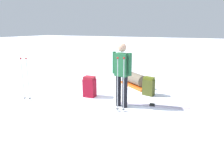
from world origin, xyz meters
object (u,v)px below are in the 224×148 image
object	(u,v)px
backpack_bright	(149,86)
skier_standing	(122,72)
backpack_large_dark	(90,87)
ski_pair_near	(152,105)
ski_poles_planted_far	(121,82)
gear_sled	(135,80)
ski_poles_planted_near	(25,77)

from	to	relation	value
backpack_bright	skier_standing	bearing A→B (deg)	71.30
backpack_large_dark	backpack_bright	xyz separation A→B (m)	(-1.60, -0.91, -0.03)
ski_pair_near	backpack_large_dark	size ratio (longest dim) A/B	3.09
ski_poles_planted_far	gear_sled	distance (m)	2.35
skier_standing	backpack_bright	bearing A→B (deg)	-108.70
skier_standing	backpack_bright	world-z (taller)	skier_standing
skier_standing	gear_sled	size ratio (longest dim) A/B	1.33
ski_pair_near	backpack_large_dark	xyz separation A→B (m)	(1.93, 0.08, 0.30)
skier_standing	ski_poles_planted_far	world-z (taller)	skier_standing
ski_pair_near	gear_sled	distance (m)	1.86
ski_poles_planted_near	backpack_bright	bearing A→B (deg)	-147.73
backpack_large_dark	ski_poles_planted_far	bearing A→B (deg)	154.26
backpack_large_dark	ski_poles_planted_far	distance (m)	1.50
ski_pair_near	backpack_large_dark	world-z (taller)	backpack_large_dark
backpack_large_dark	gear_sled	distance (m)	1.88
backpack_bright	ski_poles_planted_near	distance (m)	3.69
ski_pair_near	ski_poles_planted_near	size ratio (longest dim) A/B	1.57
ski_poles_planted_far	gear_sled	size ratio (longest dim) A/B	1.09
ski_poles_planted_far	gear_sled	bearing A→B (deg)	-80.82
ski_poles_planted_near	gear_sled	distance (m)	3.65
skier_standing	ski_poles_planted_near	size ratio (longest dim) A/B	1.35
skier_standing	ski_poles_planted_near	xyz separation A→B (m)	(2.69, 0.74, -0.25)
ski_pair_near	backpack_bright	distance (m)	0.94
backpack_large_dark	backpack_bright	distance (m)	1.84
skier_standing	ski_poles_planted_near	distance (m)	2.80
ski_pair_near	ski_poles_planted_far	bearing A→B (deg)	47.28
backpack_large_dark	ski_poles_planted_near	xyz separation A→B (m)	(1.50, 1.05, 0.39)
ski_pair_near	backpack_large_dark	distance (m)	1.96
backpack_large_dark	gear_sled	size ratio (longest dim) A/B	0.50
backpack_bright	ski_poles_planted_far	xyz separation A→B (m)	(0.31, 1.53, 0.48)
ski_pair_near	ski_poles_planted_far	world-z (taller)	ski_poles_planted_far
gear_sled	ski_poles_planted_near	bearing A→B (deg)	47.82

